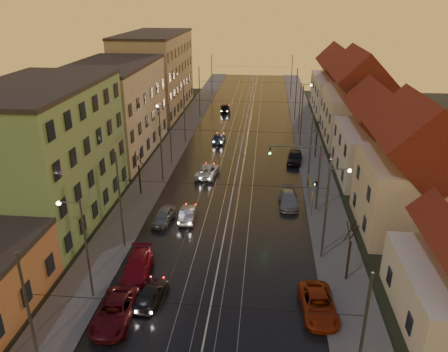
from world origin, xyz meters
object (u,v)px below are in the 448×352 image
(parked_right_0, at_px, (318,304))
(parked_left_1, at_px, (115,311))
(parked_left_3, at_px, (164,216))
(street_lamp_2, at_px, (168,128))
(street_lamp_0, at_px, (81,240))
(traffic_light_mast, at_px, (309,169))
(driving_car_4, at_px, (225,108))
(driving_car_1, at_px, (188,214))
(parked_right_2, at_px, (295,157))
(driving_car_3, at_px, (219,138))
(street_lamp_3, at_px, (302,103))
(parked_right_1, at_px, (289,199))
(driving_car_2, at_px, (208,171))
(driving_car_0, at_px, (151,294))
(street_lamp_1, at_px, (331,201))
(parked_left_2, at_px, (137,267))

(parked_right_0, bearing_deg, parked_left_1, -175.77)
(parked_left_3, bearing_deg, street_lamp_2, 106.34)
(parked_left_3, bearing_deg, street_lamp_0, -97.58)
(traffic_light_mast, distance_m, driving_car_4, 42.17)
(driving_car_1, relative_size, parked_right_2, 0.89)
(driving_car_3, bearing_deg, driving_car_4, -87.55)
(parked_left_1, bearing_deg, street_lamp_3, 70.40)
(driving_car_4, relative_size, parked_right_1, 0.96)
(parked_left_3, distance_m, parked_right_0, 18.31)
(driving_car_4, bearing_deg, parked_right_1, 98.31)
(street_lamp_0, distance_m, traffic_light_mast, 23.42)
(parked_left_3, bearing_deg, parked_right_2, 58.61)
(driving_car_4, distance_m, parked_right_1, 40.56)
(street_lamp_0, height_order, parked_left_1, street_lamp_0)
(driving_car_2, xyz_separation_m, driving_car_4, (-0.85, 32.05, 0.09))
(street_lamp_0, height_order, traffic_light_mast, street_lamp_0)
(street_lamp_3, height_order, driving_car_1, street_lamp_3)
(driving_car_0, xyz_separation_m, driving_car_1, (0.47, 12.68, -0.03))
(street_lamp_1, height_order, parked_left_2, street_lamp_1)
(traffic_light_mast, distance_m, driving_car_1, 12.99)
(driving_car_3, bearing_deg, parked_left_1, 86.00)
(driving_car_4, bearing_deg, street_lamp_3, 131.12)
(driving_car_1, xyz_separation_m, parked_left_2, (-2.41, -9.48, 0.07))
(parked_left_1, height_order, parked_left_3, parked_left_1)
(driving_car_0, distance_m, parked_right_1, 20.07)
(parked_right_0, bearing_deg, street_lamp_2, 116.24)
(street_lamp_1, distance_m, street_lamp_3, 36.00)
(driving_car_4, bearing_deg, street_lamp_1, 98.86)
(street_lamp_0, distance_m, parked_right_2, 34.33)
(street_lamp_3, xyz_separation_m, driving_car_3, (-12.63, -6.32, -4.26))
(traffic_light_mast, relative_size, driving_car_4, 1.57)
(street_lamp_2, relative_size, driving_car_2, 1.62)
(street_lamp_0, relative_size, parked_right_1, 1.68)
(driving_car_3, height_order, parked_left_1, parked_left_1)
(driving_car_3, relative_size, parked_left_2, 0.86)
(driving_car_0, distance_m, driving_car_1, 12.68)
(traffic_light_mast, height_order, parked_left_1, traffic_light_mast)
(street_lamp_1, bearing_deg, street_lamp_3, 90.00)
(street_lamp_3, bearing_deg, driving_car_4, 137.81)
(driving_car_3, height_order, parked_right_2, parked_right_2)
(street_lamp_0, distance_m, parked_left_1, 5.45)
(parked_left_2, bearing_deg, street_lamp_3, 64.39)
(parked_right_0, distance_m, parked_right_2, 29.86)
(street_lamp_2, distance_m, parked_left_1, 30.63)
(street_lamp_0, relative_size, driving_car_3, 1.84)
(street_lamp_3, bearing_deg, street_lamp_1, -90.00)
(traffic_light_mast, relative_size, driving_car_1, 1.78)
(street_lamp_1, xyz_separation_m, driving_car_4, (-13.41, 48.15, -4.10))
(driving_car_2, bearing_deg, parked_left_2, 88.63)
(traffic_light_mast, bearing_deg, driving_car_0, -127.60)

